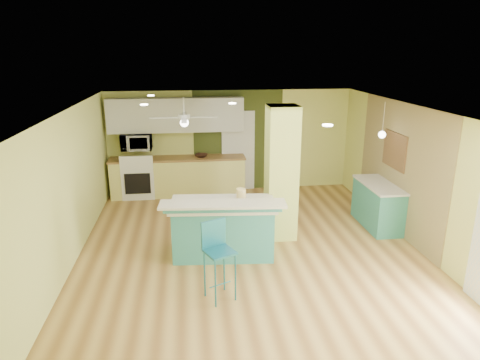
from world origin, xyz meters
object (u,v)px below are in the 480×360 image
peninsula (223,227)px  canister (241,194)px  fruit_bowl (201,156)px  bar_stool (217,248)px  side_counter (377,205)px

peninsula → canister: bearing=34.4°
canister → fruit_bowl: bearing=100.5°
bar_stool → side_counter: size_ratio=0.83×
bar_stool → canister: (0.53, 1.52, 0.26)m
fruit_bowl → canister: canister is taller
fruit_bowl → bar_stool: bearing=-89.4°
bar_stool → fruit_bowl: bar_stool is taller
peninsula → canister: (0.34, 0.19, 0.53)m
peninsula → fruit_bowl: size_ratio=6.74×
bar_stool → side_counter: bearing=8.2°
bar_stool → canister: 1.63m
peninsula → side_counter: peninsula is taller
fruit_bowl → canister: size_ratio=1.69×
canister → peninsula: bearing=-150.3°
side_counter → canister: size_ratio=7.66×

